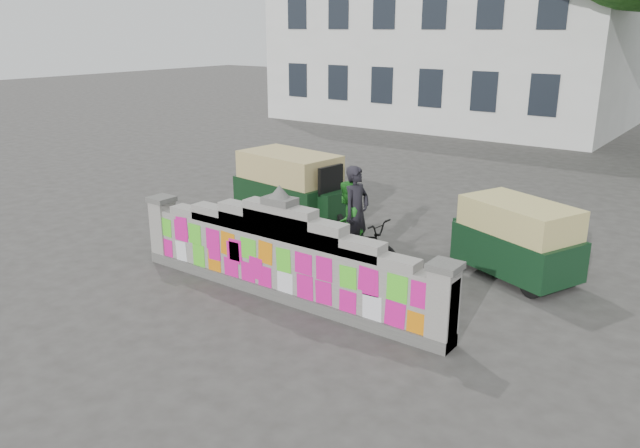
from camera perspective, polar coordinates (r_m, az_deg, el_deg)
The scene contains 8 objects.
ground at distance 10.95m, azimuth -3.53°, elevation -6.69°, with size 100.00×100.00×0.00m, color #383533.
parapet_wall at distance 10.66m, azimuth -3.62°, elevation -3.02°, with size 6.48×0.44×2.01m.
building at distance 32.53m, azimuth 12.41°, elevation 16.34°, with size 16.00×10.00×8.90m.
cyclist_bike at distance 11.97m, azimuth 3.26°, elevation -1.79°, with size 0.70×2.01×1.06m, color black.
cyclist_rider at distance 11.86m, azimuth 3.29°, elevation -0.11°, with size 0.65×0.43×1.79m, color black.
pedestrian at distance 11.96m, azimuth 2.52°, elevation -0.08°, with size 0.85×0.66×1.74m, color #227C22.
rickshaw_left at distance 14.91m, azimuth -2.59°, elevation 3.45°, with size 3.06×1.69×1.65m.
rickshaw_right at distance 12.17m, azimuth 17.38°, elevation -1.19°, with size 2.67×1.97×1.44m.
Camera 1 is at (6.44, -7.63, 4.49)m, focal length 35.00 mm.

